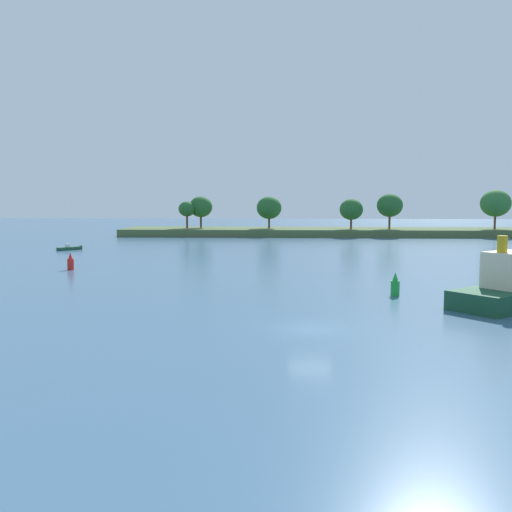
{
  "coord_description": "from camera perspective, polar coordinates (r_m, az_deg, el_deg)",
  "views": [
    {
      "loc": [
        -1.46,
        -33.85,
        7.69
      ],
      "look_at": [
        -4.95,
        32.25,
        1.2
      ],
      "focal_mm": 40.43,
      "sensor_mm": 36.0,
      "label": 1
    }
  ],
  "objects": [
    {
      "name": "ground_plane",
      "position": [
        34.74,
        5.4,
        -7.22
      ],
      "size": [
        400.0,
        400.0,
        0.0
      ],
      "primitive_type": "plane",
      "color": "#3D607F"
    },
    {
      "name": "treeline_island",
      "position": [
        124.61,
        7.96,
        3.04
      ],
      "size": [
        89.1,
        15.17,
        9.71
      ],
      "color": "#4C6038",
      "rests_on": "ground"
    },
    {
      "name": "small_motorboat",
      "position": [
        92.76,
        -17.97,
        0.73
      ],
      "size": [
        3.21,
        3.66,
        0.94
      ],
      "color": "#19472D",
      "rests_on": "ground"
    },
    {
      "name": "channel_buoy_red",
      "position": [
        66.45,
        -17.87,
        -0.61
      ],
      "size": [
        0.7,
        0.7,
        1.9
      ],
      "color": "red",
      "rests_on": "ground"
    },
    {
      "name": "channel_buoy_green",
      "position": [
        47.56,
        13.6,
        -2.88
      ],
      "size": [
        0.7,
        0.7,
        1.9
      ],
      "color": "green",
      "rests_on": "ground"
    }
  ]
}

